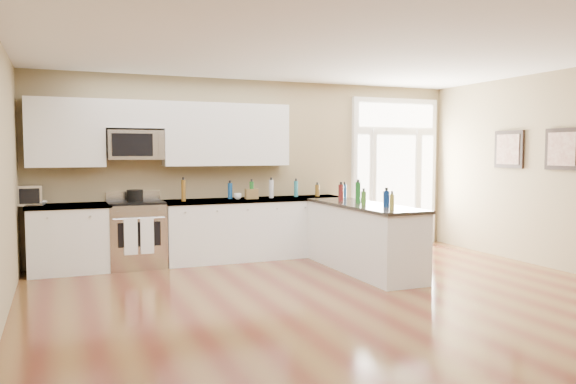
{
  "coord_description": "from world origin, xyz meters",
  "views": [
    {
      "loc": [
        -2.98,
        -4.54,
        1.66
      ],
      "look_at": [
        -0.3,
        2.0,
        1.15
      ],
      "focal_mm": 35.0,
      "sensor_mm": 36.0,
      "label": 1
    }
  ],
  "objects_px": {
    "stockpot": "(135,195)",
    "toaster_oven": "(30,195)",
    "peninsula_cabinet": "(363,240)",
    "kitchen_range": "(137,234)"
  },
  "relations": [
    {
      "from": "stockpot",
      "to": "peninsula_cabinet",
      "type": "bearing_deg",
      "value": -27.72
    },
    {
      "from": "toaster_oven",
      "to": "peninsula_cabinet",
      "type": "bearing_deg",
      "value": -17.35
    },
    {
      "from": "stockpot",
      "to": "toaster_oven",
      "type": "distance_m",
      "value": 1.38
    },
    {
      "from": "kitchen_range",
      "to": "peninsula_cabinet",
      "type": "bearing_deg",
      "value": -26.59
    },
    {
      "from": "stockpot",
      "to": "toaster_oven",
      "type": "height_order",
      "value": "toaster_oven"
    },
    {
      "from": "peninsula_cabinet",
      "to": "toaster_oven",
      "type": "height_order",
      "value": "toaster_oven"
    },
    {
      "from": "kitchen_range",
      "to": "stockpot",
      "type": "relative_size",
      "value": 4.61
    },
    {
      "from": "peninsula_cabinet",
      "to": "stockpot",
      "type": "bearing_deg",
      "value": 152.28
    },
    {
      "from": "peninsula_cabinet",
      "to": "toaster_oven",
      "type": "distance_m",
      "value": 4.58
    },
    {
      "from": "peninsula_cabinet",
      "to": "stockpot",
      "type": "relative_size",
      "value": 9.91
    }
  ]
}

